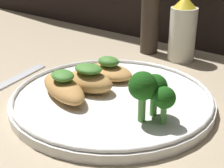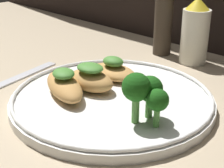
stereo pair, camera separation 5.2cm
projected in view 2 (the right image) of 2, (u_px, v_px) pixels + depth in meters
ground_plane at (112, 107)px, 53.51cm from camera, size 180.00×180.00×1.00cm
plate at (112, 98)px, 52.91cm from camera, size 31.20×31.20×2.00cm
grilled_meat_front at (64, 85)px, 52.52cm from camera, size 12.33×8.41×4.19cm
grilled_meat_middle at (90, 79)px, 54.19cm from camera, size 8.79×5.88×4.34cm
grilled_meat_back at (113, 70)px, 58.74cm from camera, size 9.11×5.98×3.85cm
broccoli_bunch at (145, 92)px, 43.93cm from camera, size 5.99×5.98×6.98cm
sauce_bottle at (195, 32)px, 67.87cm from camera, size 5.45×5.45×13.26cm
pepper_grinder at (164, 14)px, 72.04cm from camera, size 3.88×3.88×18.75cm
fork at (22, 75)px, 63.28cm from camera, size 5.14×16.33×0.60cm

